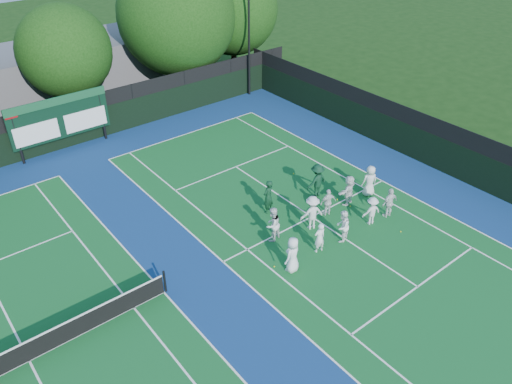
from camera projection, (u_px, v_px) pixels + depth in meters
ground at (326, 226)px, 24.49m from camera, size 120.00×120.00×0.00m
court_apron at (214, 267)px, 22.01m from camera, size 34.00×32.00×0.01m
near_court at (312, 217)px, 25.14m from camera, size 11.05×23.85×0.01m
left_court at (29, 361)px, 17.83m from camera, size 11.05×23.85×0.01m
back_fence at (76, 124)px, 31.07m from camera, size 34.00×0.08×3.00m
divider_fence_right at (424, 141)px, 29.11m from camera, size 0.08×32.00×3.00m
scoreboard at (59, 118)px, 29.81m from camera, size 6.00×0.21×3.55m
clubhouse at (84, 67)px, 38.03m from camera, size 18.00×6.00×4.00m
light_pole_right at (249, 10)px, 35.22m from camera, size 1.20×0.30×10.12m
tennis_net at (26, 352)px, 17.56m from camera, size 11.30×0.10×1.10m
tree_c at (67, 53)px, 32.39m from camera, size 6.01×6.01×7.83m
tree_d at (178, 18)px, 36.33m from camera, size 8.61×8.61×10.06m
tree_e at (234, 11)px, 39.07m from camera, size 7.09×7.09×9.07m
tennis_ball_0 at (274, 267)px, 21.98m from camera, size 0.07×0.07×0.07m
tennis_ball_1 at (350, 206)px, 25.88m from camera, size 0.07×0.07×0.07m
tennis_ball_2 at (401, 232)px, 24.08m from camera, size 0.07×0.07×0.07m
tennis_ball_3 at (291, 245)px, 23.25m from camera, size 0.07×0.07×0.07m
tennis_ball_4 at (294, 174)px, 28.62m from camera, size 0.07×0.07×0.07m
tennis_ball_5 at (337, 199)px, 26.40m from camera, size 0.07×0.07×0.07m
player_front_0 at (293, 255)px, 21.37m from camera, size 0.97×0.76×1.74m
player_front_1 at (319, 238)px, 22.49m from camera, size 0.62×0.45×1.56m
player_front_2 at (342, 226)px, 23.14m from camera, size 0.97×0.88×1.65m
player_front_3 at (372, 211)px, 24.29m from camera, size 1.08×0.78×1.50m
player_front_4 at (389, 203)px, 24.78m from camera, size 0.99×0.48×1.63m
player_back_0 at (272, 224)px, 23.16m from camera, size 0.99×0.85×1.77m
player_back_1 at (312, 213)px, 23.90m from camera, size 1.31×0.99×1.80m
player_back_2 at (328, 202)px, 24.93m from camera, size 0.94×0.58×1.49m
player_back_3 at (349, 190)px, 25.69m from camera, size 1.62×0.89×1.67m
player_back_4 at (370, 181)px, 26.38m from camera, size 0.99×0.81×1.74m
coach_left at (268, 197)px, 25.02m from camera, size 0.78×0.62×1.85m
coach_right at (317, 181)px, 26.22m from camera, size 1.24×0.72×1.91m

